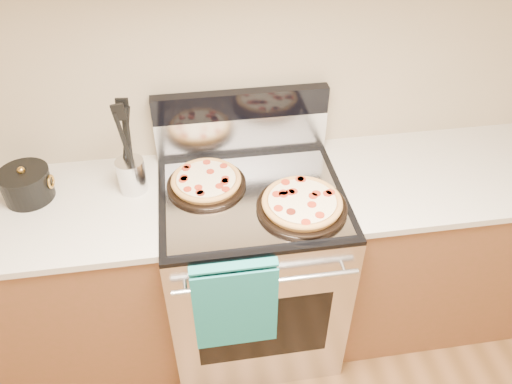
{
  "coord_description": "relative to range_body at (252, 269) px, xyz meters",
  "views": [
    {
      "loc": [
        -0.22,
        0.1,
        2.24
      ],
      "look_at": [
        0.0,
        1.55,
        1.01
      ],
      "focal_mm": 35.0,
      "sensor_mm": 36.0,
      "label": 1
    }
  ],
  "objects": [
    {
      "name": "countertop_left",
      "position": [
        -0.88,
        0.03,
        0.45
      ],
      "size": [
        1.02,
        0.64,
        0.03
      ],
      "primitive_type": "cube",
      "color": "beige",
      "rests_on": "cabinet_left"
    },
    {
      "name": "cooktop",
      "position": [
        0.0,
        0.0,
        0.46
      ],
      "size": [
        0.76,
        0.68,
        0.02
      ],
      "primitive_type": "cube",
      "color": "black",
      "rests_on": "range_body"
    },
    {
      "name": "utensil_crock",
      "position": [
        -0.48,
        0.11,
        0.53
      ],
      "size": [
        0.15,
        0.15,
        0.14
      ],
      "primitive_type": "cylinder",
      "rotation": [
        0.0,
        0.0,
        -0.42
      ],
      "color": "silver",
      "rests_on": "countertop_left"
    },
    {
      "name": "backsplash_lower",
      "position": [
        0.0,
        0.31,
        0.56
      ],
      "size": [
        0.76,
        0.06,
        0.18
      ],
      "primitive_type": "cube",
      "color": "silver",
      "rests_on": "cooktop"
    },
    {
      "name": "oven_handle",
      "position": [
        0.0,
        -0.38,
        0.35
      ],
      "size": [
        0.7,
        0.03,
        0.03
      ],
      "primitive_type": "cylinder",
      "rotation": [
        0.0,
        1.57,
        0.0
      ],
      "color": "silver",
      "rests_on": "range_body"
    },
    {
      "name": "countertop_right",
      "position": [
        0.88,
        0.03,
        0.45
      ],
      "size": [
        1.02,
        0.64,
        0.03
      ],
      "primitive_type": "cube",
      "color": "beige",
      "rests_on": "cabinet_right"
    },
    {
      "name": "range_body",
      "position": [
        0.0,
        0.0,
        0.0
      ],
      "size": [
        0.76,
        0.68,
        0.9
      ],
      "primitive_type": "cube",
      "color": "#B7B7BC",
      "rests_on": "ground"
    },
    {
      "name": "pepperoni_pizza_back",
      "position": [
        -0.18,
        0.07,
        0.5
      ],
      "size": [
        0.35,
        0.35,
        0.04
      ],
      "primitive_type": null,
      "rotation": [
        0.0,
        0.0,
        -0.08
      ],
      "color": "#AF7535",
      "rests_on": "foil_sheet"
    },
    {
      "name": "cabinet_left",
      "position": [
        -0.88,
        0.03,
        -0.01
      ],
      "size": [
        1.0,
        0.62,
        0.88
      ],
      "primitive_type": "cube",
      "color": "brown",
      "rests_on": "ground"
    },
    {
      "name": "dish_towel",
      "position": [
        -0.12,
        -0.38,
        0.25
      ],
      "size": [
        0.32,
        0.05,
        0.42
      ],
      "primitive_type": null,
      "color": "teal",
      "rests_on": "oven_handle"
    },
    {
      "name": "pepperoni_pizza_front",
      "position": [
        0.18,
        -0.13,
        0.5
      ],
      "size": [
        0.36,
        0.36,
        0.05
      ],
      "primitive_type": null,
      "rotation": [
        0.0,
        0.0,
        -0.02
      ],
      "color": "#AF7535",
      "rests_on": "foil_sheet"
    },
    {
      "name": "wall_back",
      "position": [
        0.0,
        0.35,
        0.9
      ],
      "size": [
        4.0,
        0.0,
        4.0
      ],
      "primitive_type": "plane",
      "rotation": [
        1.57,
        0.0,
        0.0
      ],
      "color": "tan",
      "rests_on": "ground"
    },
    {
      "name": "backsplash_upper",
      "position": [
        0.0,
        0.31,
        0.71
      ],
      "size": [
        0.76,
        0.06,
        0.12
      ],
      "primitive_type": "cube",
      "color": "black",
      "rests_on": "backsplash_lower"
    },
    {
      "name": "cabinet_right",
      "position": [
        0.88,
        0.03,
        -0.01
      ],
      "size": [
        1.0,
        0.62,
        0.88
      ],
      "primitive_type": "cube",
      "color": "brown",
      "rests_on": "ground"
    },
    {
      "name": "saucepan",
      "position": [
        -0.9,
        0.12,
        0.52
      ],
      "size": [
        0.22,
        0.22,
        0.12
      ],
      "primitive_type": "cylinder",
      "rotation": [
        0.0,
        0.0,
        -0.15
      ],
      "color": "black",
      "rests_on": "countertop_left"
    },
    {
      "name": "oven_window",
      "position": [
        0.0,
        -0.34,
        0.0
      ],
      "size": [
        0.56,
        0.01,
        0.4
      ],
      "primitive_type": "cube",
      "color": "black",
      "rests_on": "range_body"
    },
    {
      "name": "foil_sheet",
      "position": [
        0.0,
        -0.03,
        0.47
      ],
      "size": [
        0.7,
        0.55,
        0.01
      ],
      "primitive_type": "cube",
      "color": "gray",
      "rests_on": "cooktop"
    }
  ]
}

